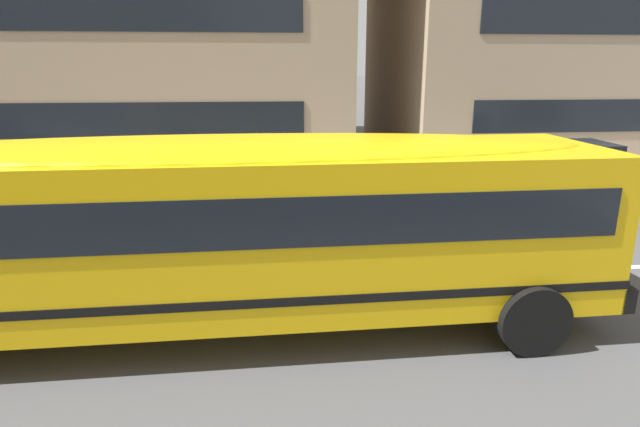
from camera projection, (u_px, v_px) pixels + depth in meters
name	position (u px, v px, depth m)	size (l,w,h in m)	color
ground_plane	(4.00, 291.00, 8.51)	(400.00, 400.00, 0.00)	#4C4C4F
sidewalk_far	(122.00, 190.00, 15.52)	(120.00, 3.00, 0.01)	gray
lane_centreline	(3.00, 291.00, 8.51)	(110.00, 0.16, 0.01)	silver
school_bus	(205.00, 219.00, 6.91)	(12.02, 2.85, 2.68)	yellow
parked_car_teal_near_corner	(568.00, 172.00, 13.80)	(3.93, 1.93, 1.64)	#195B66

